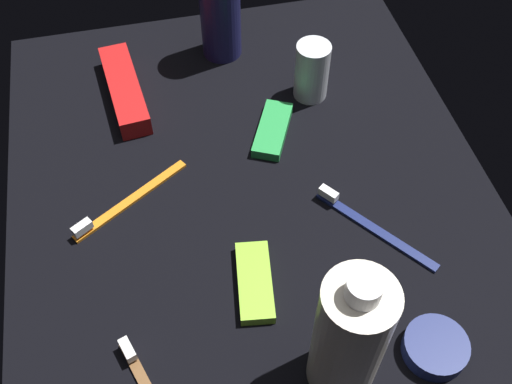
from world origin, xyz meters
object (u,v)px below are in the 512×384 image
object	(u,v)px
toothbrush_navy	(368,223)
snack_bar_green	(273,130)
lotion_bottle	(220,3)
bodywash_bottle	(350,338)
cream_tin_left	(435,347)
snack_bar_lime	(255,282)
toothpaste_box_red	(125,90)
toothbrush_orange	(124,203)
deodorant_stick	(312,71)

from	to	relation	value
toothbrush_navy	snack_bar_green	distance (cm)	20.13
lotion_bottle	bodywash_bottle	bearing A→B (deg)	-177.74
cream_tin_left	snack_bar_lime	bearing A→B (deg)	54.32
lotion_bottle	snack_bar_lime	size ratio (longest dim) A/B	2.01
toothpaste_box_red	snack_bar_green	size ratio (longest dim) A/B	1.69
lotion_bottle	toothbrush_navy	bearing A→B (deg)	-162.92
toothbrush_orange	toothpaste_box_red	bearing A→B (deg)	-5.99
snack_bar_green	cream_tin_left	bearing A→B (deg)	-139.48
toothbrush_orange	toothpaste_box_red	distance (cm)	20.59
deodorant_stick	toothbrush_navy	bearing A→B (deg)	-178.82
toothbrush_orange	snack_bar_lime	distance (cm)	20.76
toothbrush_navy	cream_tin_left	bearing A→B (deg)	-175.24
toothpaste_box_red	cream_tin_left	xyz separation A→B (cm)	(-48.32, -29.42, -0.50)
snack_bar_lime	toothpaste_box_red	bearing A→B (deg)	26.56
lotion_bottle	toothbrush_orange	size ratio (longest dim) A/B	1.31
toothpaste_box_red	cream_tin_left	distance (cm)	56.57
toothbrush_navy	toothpaste_box_red	distance (cm)	41.50
toothbrush_navy	toothbrush_orange	xyz separation A→B (cm)	(10.21, 30.10, 0.00)
deodorant_stick	toothbrush_navy	world-z (taller)	deodorant_stick
toothbrush_navy	toothbrush_orange	size ratio (longest dim) A/B	0.95
toothbrush_navy	cream_tin_left	size ratio (longest dim) A/B	2.11
lotion_bottle	bodywash_bottle	world-z (taller)	lotion_bottle
toothbrush_navy	snack_bar_green	bearing A→B (deg)	23.52
bodywash_bottle	snack_bar_lime	bearing A→B (deg)	27.67
bodywash_bottle	snack_bar_green	distance (cm)	37.11
cream_tin_left	toothbrush_orange	bearing A→B (deg)	48.57
toothpaste_box_red	toothbrush_navy	bearing A→B (deg)	-143.49
deodorant_stick	toothpaste_box_red	xyz separation A→B (cm)	(5.46, 27.43, -2.93)
lotion_bottle	snack_bar_green	world-z (taller)	lotion_bottle
bodywash_bottle	deodorant_stick	world-z (taller)	bodywash_bottle
toothbrush_navy	snack_bar_lime	world-z (taller)	toothbrush_navy
snack_bar_lime	cream_tin_left	size ratio (longest dim) A/B	1.45
toothbrush_navy	snack_bar_green	world-z (taller)	toothbrush_navy
toothbrush_navy	snack_bar_lime	bearing A→B (deg)	107.55
lotion_bottle	cream_tin_left	world-z (taller)	lotion_bottle
deodorant_stick	bodywash_bottle	bearing A→B (deg)	168.22
bodywash_bottle	deodorant_stick	size ratio (longest dim) A/B	2.22
bodywash_bottle	toothbrush_orange	distance (cm)	35.72
deodorant_stick	snack_bar_green	size ratio (longest dim) A/B	0.87
toothbrush_navy	toothpaste_box_red	world-z (taller)	toothpaste_box_red
lotion_bottle	toothpaste_box_red	xyz separation A→B (cm)	(-7.27, 16.29, -7.66)
toothpaste_box_red	cream_tin_left	world-z (taller)	toothpaste_box_red
lotion_bottle	snack_bar_lime	world-z (taller)	lotion_bottle
bodywash_bottle	snack_bar_lime	world-z (taller)	bodywash_bottle
bodywash_bottle	snack_bar_green	world-z (taller)	bodywash_bottle
lotion_bottle	deodorant_stick	distance (cm)	17.56
snack_bar_lime	snack_bar_green	bearing A→B (deg)	-10.67
bodywash_bottle	deodorant_stick	distance (cm)	44.02
lotion_bottle	toothbrush_navy	world-z (taller)	lotion_bottle
deodorant_stick	toothbrush_navy	size ratio (longest dim) A/B	0.60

